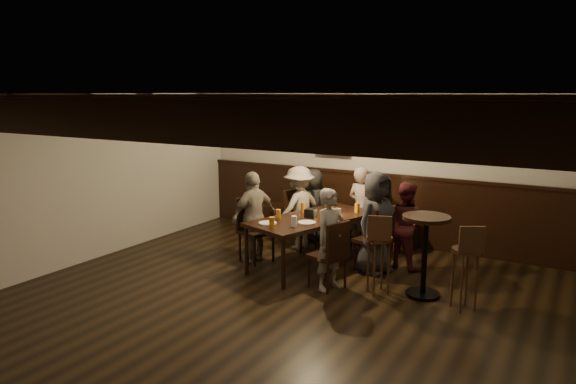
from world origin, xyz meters
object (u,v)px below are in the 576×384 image
Objects in this scene: dining_table at (313,221)px; person_bench_right at (405,225)px; chair_right_near at (373,252)px; person_right_far at (330,240)px; chair_left_near at (300,231)px; person_bench_left at (313,205)px; bar_stool_left at (378,264)px; person_left_near at (299,208)px; person_right_near at (376,222)px; person_bench_centre at (361,209)px; chair_right_far at (328,267)px; bar_stool_right at (465,278)px; person_left_far at (254,217)px; high_top_table at (425,244)px; chair_left_far at (256,242)px.

dining_table is 1.27m from person_bench_right.
person_right_far is (-0.23, -0.87, 0.36)m from chair_right_near.
chair_left_near is at bearing 58.51° from person_right_far.
person_bench_left is 1.19× the size of bar_stool_left.
person_right_near is at bearing 90.00° from person_left_near.
person_right_near is 0.90m from person_right_far.
dining_table is at bearing 122.03° from chair_right_near.
person_bench_centre is at bearing 99.23° from bar_stool_left.
person_bench_centre is 1.08× the size of person_bench_right.
person_left_near is 1.02× the size of person_right_far.
bar_stool_left is at bearing -59.01° from chair_right_far.
bar_stool_right is (1.31, -0.65, -0.32)m from person_right_near.
person_bench_centre reaches higher than chair_right_far.
bar_stool_right is at bearing -66.01° from chair_right_far.
person_bench_centre is at bearing 26.57° from person_right_far.
dining_table is 1.59× the size of person_left_near.
chair_right_far is 0.68× the size of person_right_far.
person_bench_right is (1.72, -0.52, 0.01)m from person_bench_left.
bar_stool_right is at bearing -17.68° from bar_stool_left.
person_left_far is 1.03× the size of person_right_far.
person_bench_centre is 0.95× the size of person_right_near.
person_bench_centre is at bearing 128.66° from person_left_near.
person_bench_right is at bearing 121.16° from high_top_table.
chair_left_near is 0.99× the size of chair_left_far.
chair_left_near is 0.91× the size of bar_stool_left.
dining_table is 1.57× the size of person_left_far.
person_bench_right reaches higher than high_top_table.
bar_stool_right is (0.50, -0.15, -0.28)m from high_top_table.
person_bench_left is at bearing 0.00° from person_bench_right.
chair_right_far is at bearing 90.00° from person_left_far.
dining_table is 2.25× the size of chair_right_near.
person_left_far is (-0.03, 0.01, 0.37)m from chair_left_far.
chair_left_near is 1.00× the size of chair_right_near.
person_bench_centre is 1.31× the size of bar_stool_right.
person_right_near is at bearing 148.47° from high_top_table.
person_left_near is 2.10m from bar_stool_left.
person_left_near reaches higher than person_right_far.
chair_right_far is 2.13m from person_bench_left.
bar_stool_left reaches higher than dining_table.
high_top_table is at bearing 84.23° from chair_left_near.
chair_left_far is 0.92× the size of bar_stool_right.
person_bench_right is 1.23× the size of high_top_table.
person_bench_right is at bearing 129.29° from person_left_far.
person_bench_right is at bearing 105.26° from person_left_near.
person_left_near is (-0.03, 0.01, 0.37)m from chair_left_near.
person_left_far reaches higher than chair_right_far.
bar_stool_left is (0.60, 0.15, 0.11)m from chair_right_far.
chair_right_far reaches higher than dining_table.
person_left_far reaches higher than person_bench_right.
person_left_far is 1.75m from person_right_near.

